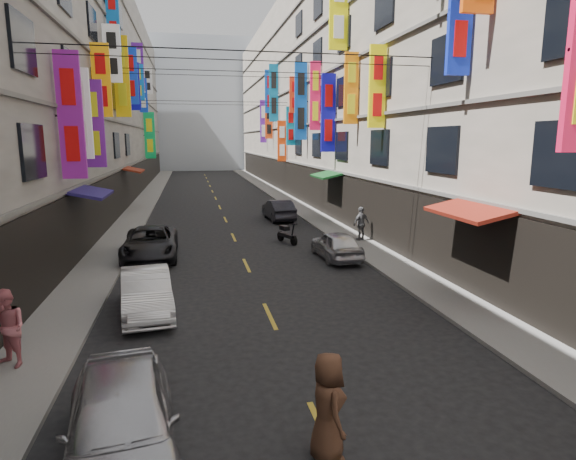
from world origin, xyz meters
name	(u,v)px	position (x,y,z in m)	size (l,w,h in m)	color
sidewalk_left	(140,209)	(-6.00, 42.00, 0.06)	(2.00, 90.00, 0.12)	slate
sidewalk_right	(295,204)	(6.00, 42.00, 0.06)	(2.00, 90.00, 0.12)	slate
building_row_left	(42,77)	(-11.99, 42.00, 9.49)	(10.14, 90.00, 19.00)	#9A968C
building_row_right	(369,84)	(11.99, 42.00, 9.49)	(10.14, 90.00, 19.00)	#AEA092
haze_block	(200,106)	(0.00, 92.00, 11.00)	(18.00, 8.00, 22.00)	#A7B0BA
shop_signage	(222,76)	(-0.04, 35.33, 9.01)	(14.00, 55.00, 11.68)	#0F5BAF
street_awnings	(212,190)	(-1.26, 26.00, 3.00)	(13.99, 35.20, 0.41)	#155115
overhead_cables	(230,67)	(0.00, 30.00, 8.80)	(14.00, 38.04, 1.24)	black
lane_markings	(222,213)	(0.00, 39.00, 0.00)	(0.12, 80.20, 0.01)	gold
scooter_far_right	(287,234)	(2.52, 28.01, 0.44)	(0.79, 1.74, 1.14)	black
car_left_near	(121,422)	(-3.40, 11.91, 0.74)	(1.74, 4.34, 1.48)	#BDBCC1
car_left_mid	(146,292)	(-3.60, 18.97, 0.66)	(1.40, 4.01, 1.32)	white
car_left_far	(150,243)	(-4.00, 26.03, 0.69)	(2.29, 4.97, 1.38)	black
car_right_mid	(336,245)	(4.00, 24.32, 0.63)	(1.49, 3.71, 1.26)	silver
car_right_far	(279,210)	(3.40, 35.12, 0.67)	(1.42, 4.07, 1.34)	#25242B
pedestrian_lfar	(7,329)	(-6.31, 15.73, 1.02)	(0.87, 0.60, 1.80)	#D67179
pedestrian_rfar	(361,223)	(6.26, 27.41, 0.98)	(1.01, 0.58, 1.73)	#5A5A5C
pedestrian_crossing	(328,407)	(-0.13, 11.41, 0.91)	(0.89, 0.61, 1.83)	#4F301F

